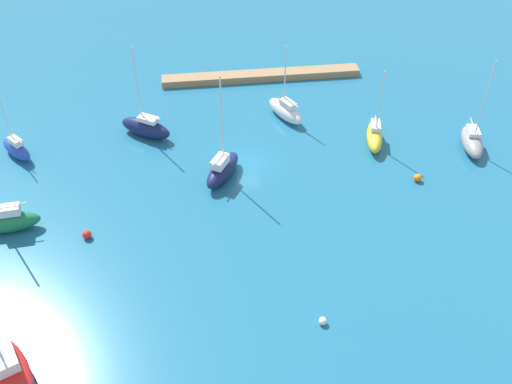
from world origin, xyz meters
TOP-DOWN VIEW (x-y plane):
  - water at (0.00, 0.00)m, footprint 160.00×160.00m
  - pier_dock at (-3.72, -17.61)m, footprint 25.33×2.05m
  - sailboat_navy_along_channel at (2.85, 2.12)m, footprint 4.74×6.14m
  - sailboat_red_outer_mooring at (19.41, 23.68)m, footprint 5.54×7.84m
  - sailboat_blue_center_basin at (24.15, -4.21)m, footprint 4.16×4.44m
  - sailboat_yellow_east_end at (-14.05, -1.83)m, footprint 2.95×5.88m
  - sailboat_white_off_beacon at (-5.26, -8.07)m, footprint 4.22×5.95m
  - sailboat_green_lone_north at (22.97, 7.34)m, footprint 6.27×2.36m
  - sailboat_gray_far_north at (-24.20, 0.37)m, footprint 3.11×5.99m
  - sailboat_navy_mid_basin at (10.65, -6.43)m, footprint 6.22×4.96m
  - mooring_buoy_white at (-3.37, 21.24)m, footprint 0.67×0.67m
  - mooring_buoy_orange at (-16.64, 5.08)m, footprint 0.81×0.81m
  - mooring_buoy_red at (15.71, 9.25)m, footprint 0.82×0.82m

SIDE VIEW (x-z plane):
  - water at x=0.00m, z-range 0.00..0.00m
  - mooring_buoy_white at x=-3.37m, z-range 0.00..0.67m
  - mooring_buoy_orange at x=-16.64m, z-range 0.00..0.81m
  - mooring_buoy_red at x=15.71m, z-range 0.00..0.82m
  - pier_dock at x=-3.72m, z-range 0.00..0.89m
  - sailboat_gray_far_north at x=-24.20m, z-range -4.33..6.31m
  - sailboat_blue_center_basin at x=24.15m, z-range -2.63..4.67m
  - sailboat_yellow_east_end at x=-14.05m, z-range -3.48..5.54m
  - sailboat_white_off_beacon at x=-5.26m, z-range -3.41..5.54m
  - sailboat_green_lone_north at x=22.97m, z-range -4.11..6.37m
  - sailboat_navy_along_channel at x=2.85m, z-range -4.61..6.90m
  - sailboat_navy_mid_basin at x=10.65m, z-range -4.21..6.49m
  - sailboat_red_outer_mooring at x=19.41m, z-range -4.75..7.18m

